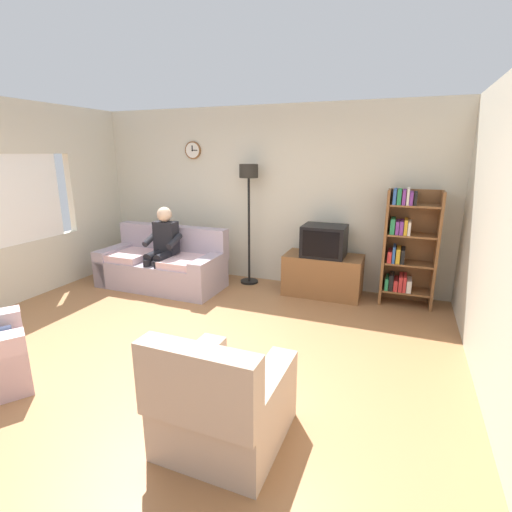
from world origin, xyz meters
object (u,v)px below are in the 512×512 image
object	(u,v)px
couch	(163,266)
floor_lamp	(249,191)
bookshelf	(406,246)
tv_stand	(323,275)
armchair_near_bookshelf	(224,405)
tv	(324,241)
person_on_couch	(162,244)

from	to	relation	value
couch	floor_lamp	bearing A→B (deg)	27.54
bookshelf	tv_stand	bearing A→B (deg)	-176.42
couch	tv_stand	world-z (taller)	couch
tv_stand	armchair_near_bookshelf	world-z (taller)	armchair_near_bookshelf
couch	tv	size ratio (longest dim) A/B	3.18
bookshelf	floor_lamp	bearing A→B (deg)	179.22
tv_stand	bookshelf	size ratio (longest dim) A/B	0.70
tv	floor_lamp	size ratio (longest dim) A/B	0.32
tv_stand	floor_lamp	xyz separation A→B (m)	(-1.20, 0.10, 1.16)
couch	bookshelf	bearing A→B (deg)	9.64
couch	floor_lamp	world-z (taller)	floor_lamp
floor_lamp	armchair_near_bookshelf	xyz separation A→B (m)	(1.15, -3.29, -1.16)
floor_lamp	person_on_couch	bearing A→B (deg)	-146.23
tv_stand	armchair_near_bookshelf	size ratio (longest dim) A/B	1.22
tv	person_on_couch	size ratio (longest dim) A/B	0.48
tv_stand	person_on_couch	distance (m)	2.41
tv_stand	tv	size ratio (longest dim) A/B	1.83
bookshelf	person_on_couch	distance (m)	3.45
floor_lamp	couch	bearing A→B (deg)	-152.46
tv	bookshelf	xyz separation A→B (m)	(1.08, 0.09, -0.01)
tv	bookshelf	distance (m)	1.09
bookshelf	armchair_near_bookshelf	size ratio (longest dim) A/B	1.76
bookshelf	armchair_near_bookshelf	distance (m)	3.49
couch	bookshelf	size ratio (longest dim) A/B	1.21
floor_lamp	person_on_couch	distance (m)	1.52
armchair_near_bookshelf	person_on_couch	size ratio (longest dim) A/B	0.73
tv	floor_lamp	xyz separation A→B (m)	(-1.20, 0.12, 0.64)
tv_stand	armchair_near_bookshelf	xyz separation A→B (m)	(-0.05, -3.19, -0.01)
person_on_couch	tv_stand	bearing A→B (deg)	15.43
armchair_near_bookshelf	floor_lamp	bearing A→B (deg)	109.30
bookshelf	couch	bearing A→B (deg)	-170.36
tv_stand	tv	xyz separation A→B (m)	(-0.00, -0.02, 0.52)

